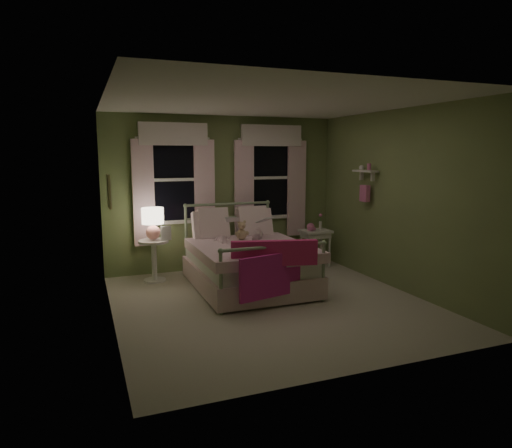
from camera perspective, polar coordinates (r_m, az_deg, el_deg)
name	(u,v)px	position (r m, az deg, el deg)	size (l,w,h in m)	color
room_shell	(271,206)	(5.87, 1.90, 2.26)	(4.20, 4.20, 4.20)	beige
bed	(248,262)	(6.77, -1.06, -4.73)	(1.58, 2.04, 1.18)	white
pink_throw	(275,262)	(5.79, 2.42, -4.76)	(1.09, 0.40, 0.71)	#D1286B
child_left	(221,222)	(6.98, -4.42, 0.25)	(0.27, 0.18, 0.73)	#F7D1DD
child_right	(255,222)	(7.16, -0.12, 0.20)	(0.32, 0.25, 0.66)	#F7D1DD
book_left	(226,223)	(6.74, -3.81, 0.18)	(0.20, 0.27, 0.03)	beige
book_right	(261,223)	(6.93, 0.62, 0.08)	(0.20, 0.27, 0.02)	beige
teddy_bear	(242,232)	(6.94, -1.81, -0.98)	(0.22, 0.18, 0.30)	tan
nightstand_left	(154,255)	(7.24, -12.64, -3.78)	(0.46, 0.46, 0.65)	white
table_lamp	(153,221)	(7.15, -12.78, 0.41)	(0.33, 0.33, 0.49)	pink
book_nightstand	(161,240)	(7.13, -11.81, -1.99)	(0.16, 0.22, 0.02)	beige
nightstand_right	(316,236)	(8.04, 7.45, -1.46)	(0.50, 0.40, 0.64)	white
pink_toy	(311,227)	(7.97, 6.86, -0.39)	(0.14, 0.19, 0.14)	pink
bud_vase	(320,221)	(8.11, 8.06, 0.32)	(0.06, 0.06, 0.28)	white
window_left	(174,175)	(7.55, -10.19, 6.01)	(1.34, 0.13, 1.96)	black
window_right	(271,174)	(8.04, 1.86, 6.30)	(1.34, 0.13, 1.96)	black
wall_shelf	(365,182)	(7.38, 13.47, 5.09)	(0.15, 0.50, 0.60)	white
framed_picture	(109,191)	(6.00, -17.89, 3.90)	(0.03, 0.32, 0.42)	beige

